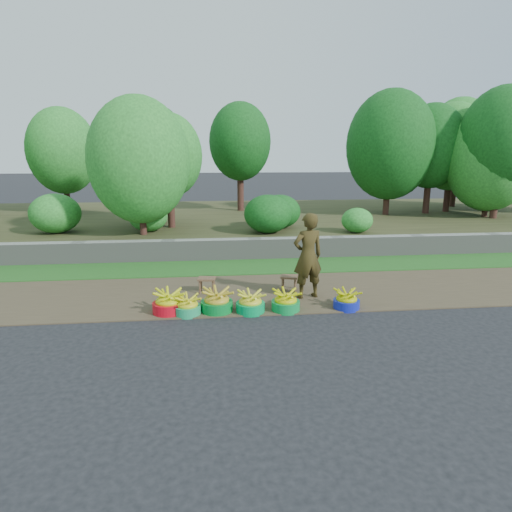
{
  "coord_description": "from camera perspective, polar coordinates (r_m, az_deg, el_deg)",
  "views": [
    {
      "loc": [
        -1.13,
        -6.8,
        2.69
      ],
      "look_at": [
        -0.26,
        1.3,
        0.75
      ],
      "focal_mm": 30.0,
      "sensor_mm": 36.0,
      "label": 1
    }
  ],
  "objects": [
    {
      "name": "earth_bank",
      "position": [
        16.03,
        -2.02,
        4.62
      ],
      "size": [
        80.0,
        10.0,
        0.5
      ],
      "primitive_type": "cube",
      "color": "#3B3C20",
      "rests_on": "ground"
    },
    {
      "name": "basin_d",
      "position": [
        7.48,
        -0.76,
        -6.32
      ],
      "size": [
        0.5,
        0.5,
        0.37
      ],
      "color": "#00954A",
      "rests_on": "ground"
    },
    {
      "name": "stool_right",
      "position": [
        8.65,
        4.44,
        -3.03
      ],
      "size": [
        0.39,
        0.33,
        0.29
      ],
      "rotation": [
        0.0,
        0.0,
        -0.28
      ],
      "color": "brown",
      "rests_on": "dirt_shoulder"
    },
    {
      "name": "dirt_shoulder",
      "position": [
        8.56,
        1.77,
        -4.86
      ],
      "size": [
        80.0,
        2.5,
        0.02
      ],
      "primitive_type": "cube",
      "color": "#493D2B",
      "rests_on": "ground"
    },
    {
      "name": "basin_e",
      "position": [
        7.57,
        3.98,
        -6.1
      ],
      "size": [
        0.5,
        0.5,
        0.37
      ],
      "color": "#0C8B3B",
      "rests_on": "ground"
    },
    {
      "name": "vegetation",
      "position": [
        15.33,
        6.87,
        13.86
      ],
      "size": [
        31.05,
        8.14,
        4.71
      ],
      "color": "#3D221B",
      "rests_on": "earth_bank"
    },
    {
      "name": "basin_f",
      "position": [
        7.82,
        11.98,
        -5.81
      ],
      "size": [
        0.47,
        0.47,
        0.35
      ],
      "color": "#1421AD",
      "rests_on": "ground"
    },
    {
      "name": "basin_a",
      "position": [
        7.59,
        -11.59,
        -6.17
      ],
      "size": [
        0.55,
        0.55,
        0.41
      ],
      "color": "red",
      "rests_on": "ground"
    },
    {
      "name": "retaining_wall",
      "position": [
        11.22,
        -0.2,
        0.96
      ],
      "size": [
        80.0,
        0.35,
        0.55
      ],
      "primitive_type": "cube",
      "color": "gray",
      "rests_on": "ground"
    },
    {
      "name": "vendor_woman",
      "position": [
        8.08,
        6.93,
        0.02
      ],
      "size": [
        0.67,
        0.51,
        1.63
      ],
      "primitive_type": "imported",
      "rotation": [
        0.0,
        0.0,
        3.37
      ],
      "color": "black",
      "rests_on": "dirt_shoulder"
    },
    {
      "name": "stool_left",
      "position": [
        8.51,
        -6.57,
        -3.29
      ],
      "size": [
        0.37,
        0.31,
        0.3
      ],
      "rotation": [
        0.0,
        0.0,
        -0.14
      ],
      "color": "brown",
      "rests_on": "dirt_shoulder"
    },
    {
      "name": "grass_verge",
      "position": [
        10.46,
        0.28,
        -1.4
      ],
      "size": [
        80.0,
        1.5,
        0.04
      ],
      "primitive_type": "cube",
      "color": "#245F1F",
      "rests_on": "ground"
    },
    {
      "name": "ground_plane",
      "position": [
        7.4,
        3.11,
        -7.94
      ],
      "size": [
        120.0,
        120.0,
        0.0
      ],
      "primitive_type": "plane",
      "color": "black",
      "rests_on": "ground"
    },
    {
      "name": "basin_b",
      "position": [
        7.47,
        -9.13,
        -6.63
      ],
      "size": [
        0.46,
        0.46,
        0.34
      ],
      "color": "#1E9B5E",
      "rests_on": "ground"
    },
    {
      "name": "basin_c",
      "position": [
        7.52,
        -5.25,
        -6.1
      ],
      "size": [
        0.55,
        0.55,
        0.41
      ],
      "color": "#067A2B",
      "rests_on": "ground"
    }
  ]
}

